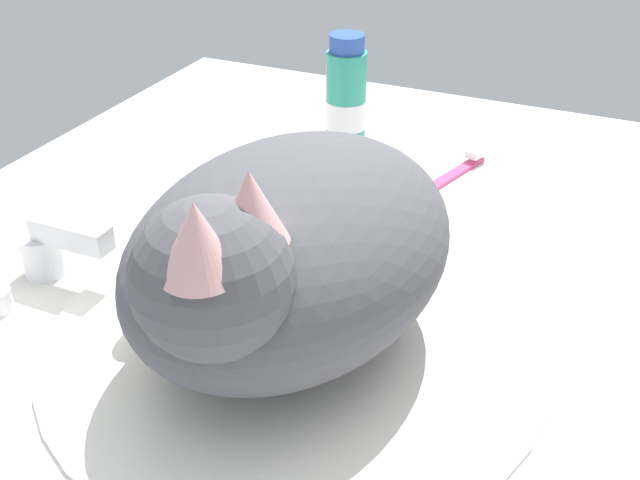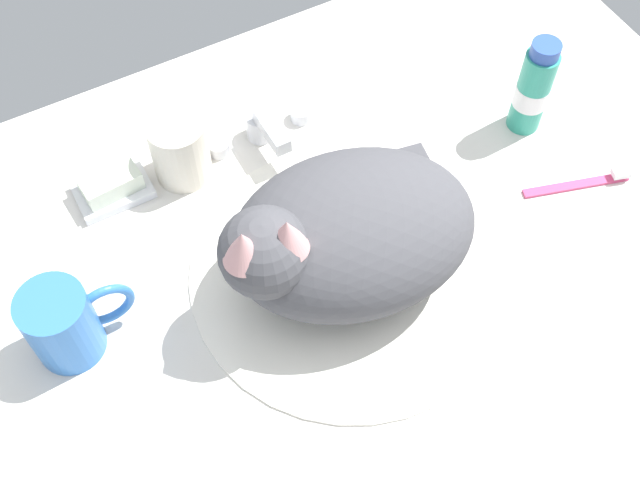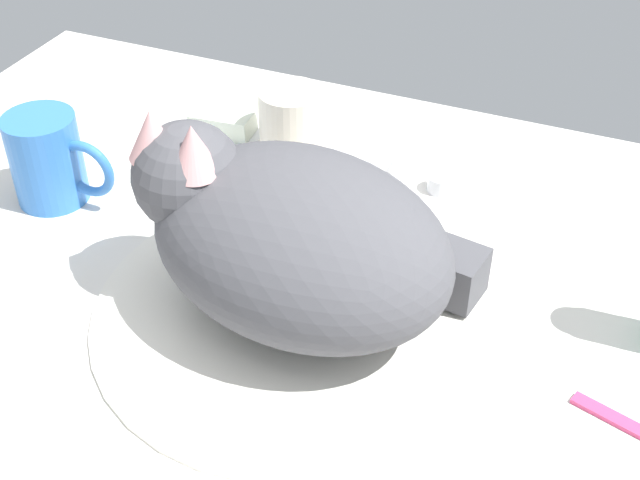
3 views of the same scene
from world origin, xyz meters
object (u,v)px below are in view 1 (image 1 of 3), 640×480
faucet (51,251)px  toothpaste_bottle (346,104)px  cat (282,254)px  toothbrush (451,173)px

faucet → toothpaste_bottle: 33.89cm
cat → toothbrush: bearing=-5.7°
cat → toothbrush: (32.47, -3.22, -7.82)cm
faucet → toothpaste_bottle: toothpaste_bottle is taller
faucet → toothbrush: 40.29cm
faucet → toothbrush: size_ratio=1.09×
cat → toothbrush: cat is taller
toothpaste_bottle → cat: bearing=-165.2°
cat → toothpaste_bottle: (31.90, 8.45, -1.93)cm
faucet → cat: bearing=-92.9°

